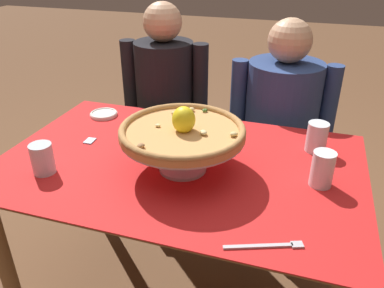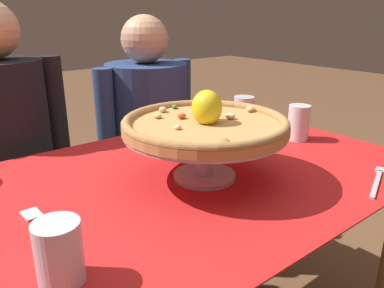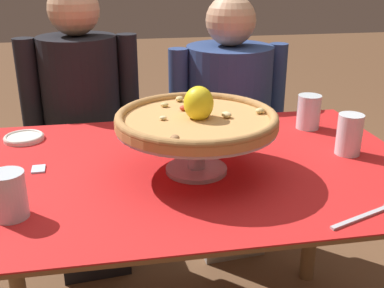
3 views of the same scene
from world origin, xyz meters
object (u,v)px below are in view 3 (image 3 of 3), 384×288
side_plate (24,138)px  diner_right (227,132)px  water_glass_back_right (308,114)px  diner_left (86,145)px  pizza_stand (196,137)px  sugar_packet (39,169)px  water_glass_side_right (349,137)px  water_glass_front_left (9,198)px  dinner_fork (370,214)px  pizza (197,118)px

side_plate → diner_right: (0.78, 0.39, -0.17)m
water_glass_back_right → diner_left: diner_left is taller
diner_right → water_glass_back_right: bearing=-68.8°
pizza_stand → water_glass_back_right: bearing=32.6°
sugar_packet → water_glass_side_right: bearing=-2.6°
water_glass_front_left → diner_right: bearing=50.6°
sugar_packet → water_glass_front_left: bearing=-96.1°
water_glass_side_right → sugar_packet: size_ratio=2.46×
water_glass_side_right → dinner_fork: size_ratio=0.59×
water_glass_back_right → side_plate: water_glass_back_right is taller
dinner_fork → diner_left: (-0.68, 0.99, -0.17)m
water_glass_side_right → side_plate: 1.02m
water_glass_front_left → water_glass_side_right: 0.95m
pizza_stand → water_glass_front_left: size_ratio=3.90×
side_plate → dinner_fork: 1.07m
side_plate → water_glass_front_left: bearing=-84.6°
water_glass_front_left → pizza_stand: bearing=20.2°
water_glass_side_right → diner_right: (-0.19, 0.68, -0.22)m
pizza_stand → pizza: (0.00, 0.00, 0.05)m
pizza → diner_left: diner_left is taller
side_plate → diner_left: (0.17, 0.35, -0.17)m
water_glass_back_right → side_plate: (-0.95, 0.05, -0.04)m
water_glass_back_right → dinner_fork: size_ratio=0.56×
water_glass_back_right → diner_left: 0.90m
sugar_packet → diner_right: bearing=42.0°
water_glass_back_right → side_plate: size_ratio=0.93×
pizza_stand → pizza: 0.05m
side_plate → dinner_fork: bearing=-37.0°
water_glass_front_left → water_glass_side_right: water_glass_side_right is taller
side_plate → diner_left: size_ratio=0.11×
pizza → diner_right: diner_right is taller
water_glass_back_right → diner_left: bearing=152.9°
dinner_fork → diner_right: size_ratio=0.18×
water_glass_side_right → sugar_packet: water_glass_side_right is taller
pizza → side_plate: bearing=146.4°
pizza → water_glass_front_left: pizza is taller
dinner_fork → diner_right: 1.04m
water_glass_side_right → water_glass_back_right: water_glass_side_right is taller
pizza → water_glass_side_right: 0.48m
pizza_stand → dinner_fork: (0.35, -0.31, -0.10)m
water_glass_side_right → water_glass_back_right: bearing=95.8°
sugar_packet → diner_left: bearing=80.9°
water_glass_side_right → dinner_fork: bearing=-109.5°
water_glass_back_right → water_glass_front_left: bearing=-153.3°
water_glass_back_right → dinner_fork: 0.60m
dinner_fork → water_glass_side_right: bearing=70.5°
dinner_fork → diner_right: diner_right is taller
water_glass_back_right → diner_right: bearing=111.2°
pizza_stand → side_plate: bearing=146.4°
pizza → sugar_packet: 0.47m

